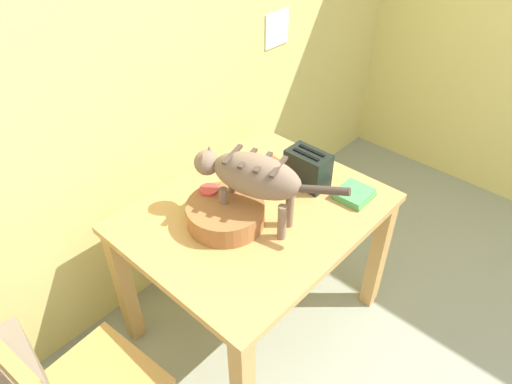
# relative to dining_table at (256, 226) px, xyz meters

# --- Properties ---
(wall_rear) EXTENTS (4.59, 0.11, 2.50)m
(wall_rear) POSITION_rel_dining_table_xyz_m (-0.03, 0.65, 0.59)
(wall_rear) COLOR #E4D67A
(wall_rear) RESTS_ON ground_plane
(dining_table) EXTENTS (1.10, 0.88, 0.75)m
(dining_table) POSITION_rel_dining_table_xyz_m (0.00, 0.00, 0.00)
(dining_table) COLOR tan
(dining_table) RESTS_ON ground_plane
(cat) EXTENTS (0.26, 0.63, 0.34)m
(cat) POSITION_rel_dining_table_xyz_m (-0.06, -0.04, 0.33)
(cat) COLOR #816954
(cat) RESTS_ON dining_table
(saucer_bowl) EXTENTS (0.20, 0.20, 0.03)m
(saucer_bowl) POSITION_rel_dining_table_xyz_m (-0.13, 0.16, 0.11)
(saucer_bowl) COLOR #479155
(saucer_bowl) RESTS_ON dining_table
(coffee_mug) EXTENTS (0.12, 0.08, 0.08)m
(coffee_mug) POSITION_rel_dining_table_xyz_m (-0.12, 0.16, 0.17)
(coffee_mug) COLOR #CB393A
(coffee_mug) RESTS_ON saucer_bowl
(magazine) EXTENTS (0.27, 0.23, 0.01)m
(magazine) POSITION_rel_dining_table_xyz_m (0.24, 0.15, 0.10)
(magazine) COLOR #D5472B
(magazine) RESTS_ON dining_table
(book_stack) EXTENTS (0.16, 0.15, 0.04)m
(book_stack) POSITION_rel_dining_table_xyz_m (0.37, -0.27, 0.11)
(book_stack) COLOR #51994E
(book_stack) RESTS_ON dining_table
(wicker_basket) EXTENTS (0.33, 0.33, 0.10)m
(wicker_basket) POSITION_rel_dining_table_xyz_m (-0.15, 0.04, 0.15)
(wicker_basket) COLOR #9E6536
(wicker_basket) RESTS_ON dining_table
(toaster) EXTENTS (0.12, 0.20, 0.18)m
(toaster) POSITION_rel_dining_table_xyz_m (0.31, -0.04, 0.18)
(toaster) COLOR black
(toaster) RESTS_ON dining_table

